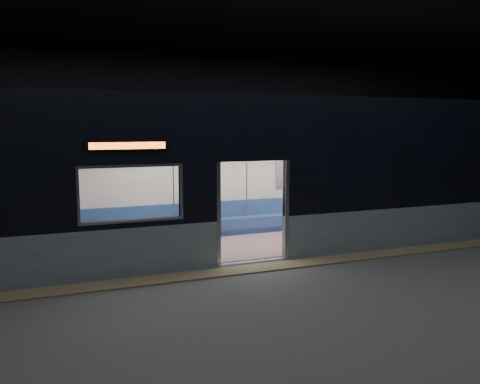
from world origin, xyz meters
TOP-DOWN VIEW (x-y plane):
  - station_floor at (0.00, 0.00)m, footprint 24.00×14.00m
  - station_envelope at (0.00, 0.00)m, footprint 24.00×14.00m
  - tactile_strip at (0.00, 0.55)m, footprint 22.80×0.50m
  - metro_car at (-0.00, 2.54)m, footprint 18.00×3.04m
  - passenger at (-0.27, 3.55)m, footprint 0.37×0.64m
  - handbag at (-0.30, 3.34)m, footprint 0.35×0.33m
  - transit_map at (2.44, 3.85)m, footprint 1.03×0.03m

SIDE VIEW (x-z plane):
  - station_floor at x=0.00m, z-range -0.01..0.00m
  - tactile_strip at x=0.00m, z-range 0.00..0.03m
  - handbag at x=-0.30m, z-range 0.60..0.74m
  - passenger at x=-0.27m, z-range 0.12..1.43m
  - transit_map at x=2.44m, z-range 1.15..1.82m
  - metro_car at x=0.00m, z-range 0.17..3.52m
  - station_envelope at x=0.00m, z-range 1.16..6.16m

